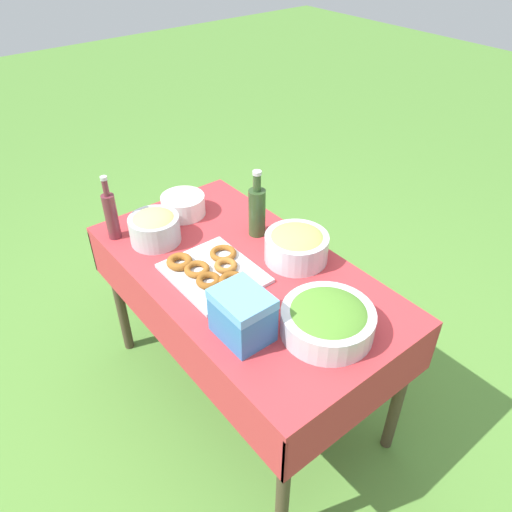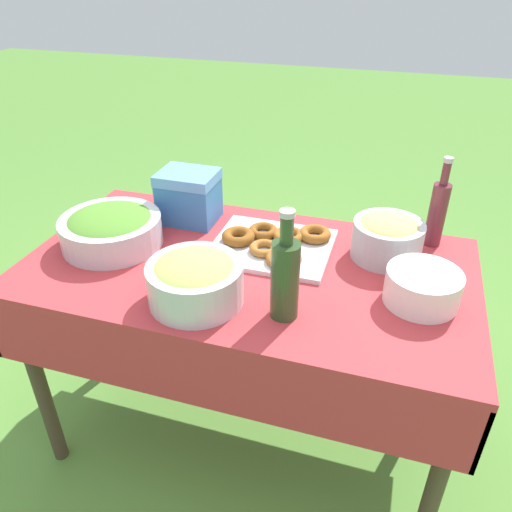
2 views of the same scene
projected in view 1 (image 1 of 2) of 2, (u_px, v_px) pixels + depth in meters
The scene contains 10 objects.
ground_plane at pixel (246, 390), 2.51m from camera, with size 14.00×14.00×0.00m, color #568C38.
picnic_table at pixel (244, 290), 2.11m from camera, with size 1.39×0.76×0.77m.
salad_bowl at pixel (328, 319), 1.72m from camera, with size 0.33×0.33×0.12m.
pasta_bowl at pixel (154, 227), 2.17m from camera, with size 0.22×0.22×0.14m.
donut_platter at pixel (212, 271), 2.01m from camera, with size 0.38×0.32×0.05m.
plate_stack at pixel (183, 205), 2.36m from camera, with size 0.21×0.21×0.10m.
olive_oil_bottle at pixel (257, 210), 2.18m from camera, with size 0.08×0.08×0.31m.
wine_bottle at pixel (111, 214), 2.16m from camera, with size 0.06×0.06×0.30m.
fruit_bowl at pixel (296, 245), 2.06m from camera, with size 0.27×0.27×0.14m.
cooler_box at pixel (242, 315), 1.70m from camera, with size 0.20×0.16×0.18m.
Camera 1 is at (1.29, -0.96, 2.04)m, focal length 35.00 mm.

